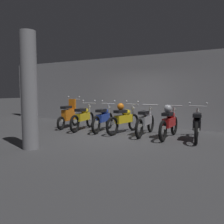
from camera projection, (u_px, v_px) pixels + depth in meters
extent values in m
plane|color=#424244|center=(117.00, 135.00, 7.88)|extent=(80.00, 80.00, 0.00)
cube|color=#ADADB2|center=(146.00, 91.00, 9.96)|extent=(16.00, 0.30, 3.02)
torus|color=black|center=(75.00, 120.00, 10.02)|extent=(0.19, 0.54, 0.53)
torus|color=black|center=(61.00, 123.00, 8.94)|extent=(0.19, 0.54, 0.53)
cube|color=orange|center=(68.00, 115.00, 9.46)|extent=(0.36, 0.76, 0.44)
cube|color=orange|center=(72.00, 105.00, 9.75)|extent=(0.30, 0.17, 0.48)
cube|color=black|center=(66.00, 107.00, 9.28)|extent=(0.33, 0.56, 0.10)
cylinder|color=#B7BABF|center=(74.00, 99.00, 9.86)|extent=(0.56, 0.14, 0.04)
sphere|color=#B7BABF|center=(68.00, 97.00, 9.93)|extent=(0.07, 0.07, 0.07)
sphere|color=#B7BABF|center=(79.00, 97.00, 9.76)|extent=(0.07, 0.07, 0.07)
cylinder|color=#B7BABF|center=(75.00, 110.00, 9.94)|extent=(0.08, 0.16, 0.85)
sphere|color=silver|center=(74.00, 103.00, 9.91)|extent=(0.12, 0.12, 0.12)
cube|color=white|center=(61.00, 121.00, 8.95)|extent=(0.16, 0.04, 0.10)
torus|color=black|center=(90.00, 120.00, 9.56)|extent=(0.20, 0.66, 0.65)
torus|color=black|center=(75.00, 124.00, 8.35)|extent=(0.20, 0.66, 0.65)
cube|color=gold|center=(83.00, 117.00, 8.94)|extent=(0.36, 0.86, 0.28)
ellipsoid|color=gold|center=(85.00, 111.00, 9.06)|extent=(0.33, 0.48, 0.22)
cube|color=black|center=(81.00, 110.00, 8.74)|extent=(0.33, 0.55, 0.10)
cylinder|color=#B7BABF|center=(89.00, 103.00, 9.40)|extent=(0.56, 0.13, 0.04)
sphere|color=#B7BABF|center=(83.00, 101.00, 9.48)|extent=(0.07, 0.07, 0.07)
sphere|color=#B7BABF|center=(95.00, 101.00, 9.30)|extent=(0.07, 0.07, 0.07)
cylinder|color=#B7BABF|center=(90.00, 112.00, 9.48)|extent=(0.08, 0.17, 0.65)
sphere|color=silver|center=(90.00, 107.00, 9.46)|extent=(0.12, 0.12, 0.12)
cube|color=white|center=(75.00, 121.00, 8.36)|extent=(0.16, 0.04, 0.10)
torus|color=black|center=(109.00, 121.00, 9.27)|extent=(0.20, 0.66, 0.65)
torus|color=black|center=(96.00, 125.00, 8.05)|extent=(0.20, 0.66, 0.65)
cube|color=#1E389E|center=(103.00, 118.00, 8.64)|extent=(0.36, 0.86, 0.28)
ellipsoid|color=#1E389E|center=(105.00, 111.00, 8.77)|extent=(0.33, 0.48, 0.22)
cube|color=black|center=(101.00, 111.00, 8.45)|extent=(0.33, 0.55, 0.10)
cylinder|color=#B7BABF|center=(108.00, 104.00, 9.11)|extent=(0.56, 0.13, 0.04)
sphere|color=#B7BABF|center=(102.00, 101.00, 9.19)|extent=(0.07, 0.07, 0.07)
sphere|color=#B7BABF|center=(115.00, 101.00, 9.01)|extent=(0.07, 0.07, 0.07)
cylinder|color=#B7BABF|center=(109.00, 113.00, 9.19)|extent=(0.08, 0.17, 0.65)
sphere|color=silver|center=(109.00, 107.00, 9.17)|extent=(0.12, 0.12, 0.12)
cube|color=white|center=(96.00, 122.00, 8.07)|extent=(0.16, 0.04, 0.10)
torus|color=black|center=(134.00, 122.00, 8.79)|extent=(0.18, 0.66, 0.65)
torus|color=black|center=(112.00, 126.00, 7.78)|extent=(0.18, 0.66, 0.65)
cube|color=gold|center=(124.00, 119.00, 8.27)|extent=(0.34, 0.86, 0.28)
ellipsoid|color=gold|center=(126.00, 112.00, 8.37)|extent=(0.32, 0.47, 0.22)
cube|color=black|center=(121.00, 111.00, 8.10)|extent=(0.31, 0.55, 0.10)
cylinder|color=#B7BABF|center=(132.00, 104.00, 8.65)|extent=(0.56, 0.12, 0.04)
sphere|color=#B7BABF|center=(126.00, 101.00, 8.80)|extent=(0.07, 0.07, 0.07)
sphere|color=#B7BABF|center=(138.00, 102.00, 8.48)|extent=(0.07, 0.07, 0.07)
cylinder|color=#B7BABF|center=(133.00, 114.00, 8.73)|extent=(0.08, 0.17, 0.65)
sphere|color=silver|center=(133.00, 108.00, 8.71)|extent=(0.12, 0.12, 0.12)
cube|color=white|center=(113.00, 123.00, 7.79)|extent=(0.16, 0.04, 0.10)
sphere|color=orange|center=(121.00, 107.00, 8.09)|extent=(0.24, 0.24, 0.24)
torus|color=black|center=(151.00, 123.00, 8.45)|extent=(0.14, 0.66, 0.65)
torus|color=black|center=(139.00, 129.00, 7.29)|extent=(0.14, 0.66, 0.65)
cube|color=#9EA0A8|center=(145.00, 120.00, 7.85)|extent=(0.28, 0.85, 0.28)
ellipsoid|color=#9EA0A8|center=(147.00, 113.00, 7.97)|extent=(0.29, 0.46, 0.22)
cube|color=black|center=(144.00, 113.00, 7.66)|extent=(0.28, 0.54, 0.10)
cylinder|color=#B7BABF|center=(150.00, 105.00, 8.30)|extent=(0.56, 0.08, 0.04)
cylinder|color=#B7BABF|center=(150.00, 115.00, 8.38)|extent=(0.07, 0.16, 0.65)
sphere|color=silver|center=(151.00, 109.00, 8.36)|extent=(0.12, 0.12, 0.12)
cube|color=white|center=(139.00, 125.00, 7.30)|extent=(0.16, 0.02, 0.10)
torus|color=black|center=(174.00, 125.00, 7.95)|extent=(0.10, 0.65, 0.65)
torus|color=black|center=(163.00, 131.00, 6.82)|extent=(0.10, 0.65, 0.65)
cube|color=red|center=(169.00, 122.00, 7.37)|extent=(0.23, 0.83, 0.28)
ellipsoid|color=red|center=(171.00, 115.00, 7.48)|extent=(0.27, 0.44, 0.22)
cube|color=black|center=(168.00, 114.00, 7.19)|extent=(0.25, 0.52, 0.10)
cylinder|color=#B7BABF|center=(174.00, 106.00, 7.80)|extent=(0.56, 0.04, 0.04)
cylinder|color=#B7BABF|center=(174.00, 116.00, 7.88)|extent=(0.06, 0.16, 0.65)
sphere|color=silver|center=(174.00, 110.00, 7.86)|extent=(0.12, 0.12, 0.12)
cube|color=white|center=(163.00, 128.00, 6.84)|extent=(0.16, 0.01, 0.10)
sphere|color=#9EA0A8|center=(168.00, 109.00, 7.17)|extent=(0.24, 0.24, 0.24)
torus|color=black|center=(197.00, 127.00, 7.65)|extent=(0.19, 0.66, 0.65)
torus|color=black|center=(196.00, 133.00, 6.44)|extent=(0.19, 0.66, 0.65)
cube|color=black|center=(197.00, 124.00, 7.03)|extent=(0.34, 0.86, 0.28)
ellipsoid|color=black|center=(197.00, 116.00, 7.15)|extent=(0.32, 0.47, 0.22)
cube|color=black|center=(197.00, 115.00, 6.83)|extent=(0.32, 0.55, 0.10)
cylinder|color=#B7BABF|center=(198.00, 106.00, 7.49)|extent=(0.56, 0.12, 0.04)
sphere|color=#B7BABF|center=(190.00, 103.00, 7.57)|extent=(0.07, 0.07, 0.07)
sphere|color=#B7BABF|center=(207.00, 103.00, 7.39)|extent=(0.07, 0.07, 0.07)
cylinder|color=#B7BABF|center=(198.00, 117.00, 7.57)|extent=(0.08, 0.17, 0.65)
sphere|color=silver|center=(198.00, 111.00, 7.55)|extent=(0.12, 0.12, 0.12)
cube|color=white|center=(196.00, 130.00, 6.46)|extent=(0.16, 0.04, 0.10)
cylinder|color=gray|center=(29.00, 91.00, 5.92)|extent=(0.42, 0.42, 3.02)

